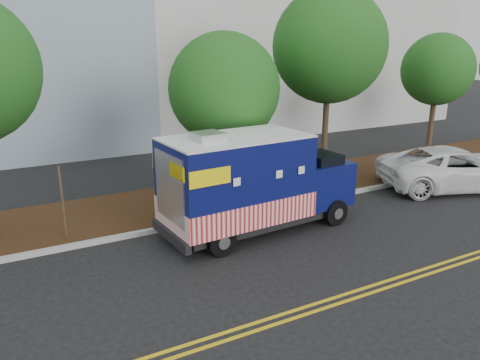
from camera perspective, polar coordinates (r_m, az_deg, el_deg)
ground at (r=14.78m, az=-1.45°, el=-6.90°), size 120.00×120.00×0.00m
curb at (r=15.92m, az=-3.75°, el=-4.86°), size 120.00×0.18×0.15m
mulch_strip at (r=17.73m, az=-6.59°, el=-2.63°), size 120.00×4.00×0.15m
centerline_near at (r=11.43m, az=9.05°, el=-14.71°), size 120.00×0.10×0.01m
centerline_far at (r=11.27m, az=9.84°, el=-15.27°), size 120.00×0.10×0.01m
tree_b at (r=17.32m, az=-1.94°, el=11.02°), size 4.08×4.08×6.25m
tree_c at (r=20.49m, az=10.85°, el=15.74°), size 4.74×4.74×8.04m
tree_d at (r=24.92m, az=22.94°, el=12.27°), size 3.42×3.42×6.25m
sign_post at (r=14.98m, az=-20.79°, el=-2.79°), size 0.06×0.06×2.40m
food_truck at (r=14.69m, az=1.35°, el=-0.67°), size 6.56×2.84×3.38m
white_car at (r=21.13m, az=24.75°, el=1.30°), size 6.78×4.85×1.71m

